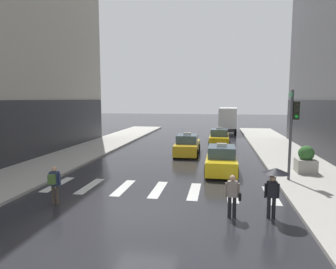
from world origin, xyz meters
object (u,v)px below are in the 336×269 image
object	(u,v)px
traffic_light_pole	(293,122)
pedestrian_with_handbag	(233,194)
taxi_second	(187,146)
planter_near_corner	(306,160)
taxi_lead	(221,160)
box_truck	(228,119)
pedestrian_with_umbrella	(275,179)
pedestrian_with_backpack	(54,182)
taxi_third	(219,138)

from	to	relation	value
traffic_light_pole	pedestrian_with_handbag	world-z (taller)	traffic_light_pole
taxi_second	pedestrian_with_handbag	xyz separation A→B (m)	(3.05, -12.77, 0.21)
planter_near_corner	taxi_lead	bearing A→B (deg)	-179.10
taxi_second	box_truck	distance (m)	17.08
taxi_lead	taxi_second	size ratio (longest dim) A/B	1.00
pedestrian_with_umbrella	pedestrian_with_handbag	distance (m)	1.63
traffic_light_pole	taxi_second	bearing A→B (deg)	130.92
taxi_lead	planter_near_corner	bearing A→B (deg)	0.90
traffic_light_pole	taxi_lead	bearing A→B (deg)	153.84
pedestrian_with_umbrella	pedestrian_with_handbag	world-z (taller)	pedestrian_with_umbrella
pedestrian_with_backpack	planter_near_corner	xyz separation A→B (m)	(11.93, 7.11, -0.10)
pedestrian_with_handbag	taxi_second	bearing A→B (deg)	103.45
taxi_third	pedestrian_with_backpack	world-z (taller)	taxi_third
traffic_light_pole	taxi_lead	xyz separation A→B (m)	(-3.66, 1.80, -2.53)
box_truck	traffic_light_pole	bearing A→B (deg)	-83.65
pedestrian_with_handbag	planter_near_corner	bearing A→B (deg)	58.14
taxi_second	planter_near_corner	distance (m)	9.35
pedestrian_with_handbag	box_truck	bearing A→B (deg)	88.78
taxi_second	pedestrian_with_handbag	bearing A→B (deg)	-76.55
taxi_lead	box_truck	distance (m)	22.22
taxi_lead	taxi_third	xyz separation A→B (m)	(-0.14, 10.75, 0.00)
traffic_light_pole	pedestrian_with_backpack	bearing A→B (deg)	-153.90
taxi_third	pedestrian_with_handbag	xyz separation A→B (m)	(0.50, -17.99, 0.21)
taxi_third	planter_near_corner	distance (m)	11.81
traffic_light_pole	planter_near_corner	bearing A→B (deg)	56.31
taxi_second	box_truck	world-z (taller)	box_truck
box_truck	planter_near_corner	world-z (taller)	box_truck
planter_near_corner	taxi_second	bearing A→B (deg)	144.35
pedestrian_with_umbrella	pedestrian_with_handbag	xyz separation A→B (m)	(-1.51, -0.18, -0.58)
box_truck	pedestrian_with_umbrella	bearing A→B (deg)	-88.26
box_truck	pedestrian_with_handbag	world-z (taller)	box_truck
taxi_third	planter_near_corner	size ratio (longest dim) A/B	2.85
taxi_third	pedestrian_with_handbag	world-z (taller)	taxi_third
taxi_lead	taxi_second	xyz separation A→B (m)	(-2.69, 5.53, 0.00)
taxi_second	pedestrian_with_umbrella	xyz separation A→B (m)	(4.57, -12.58, 0.79)
box_truck	pedestrian_with_backpack	bearing A→B (deg)	-105.35
taxi_second	pedestrian_with_umbrella	bearing A→B (deg)	-70.05
taxi_lead	pedestrian_with_backpack	world-z (taller)	taxi_lead
taxi_third	pedestrian_with_backpack	xyz separation A→B (m)	(-6.89, -17.78, 0.25)
taxi_second	box_truck	bearing A→B (deg)	77.53
taxi_lead	traffic_light_pole	bearing A→B (deg)	-26.16
traffic_light_pole	pedestrian_with_handbag	size ratio (longest dim) A/B	2.91
taxi_lead	taxi_third	world-z (taller)	same
pedestrian_with_umbrella	pedestrian_with_backpack	bearing A→B (deg)	179.85
traffic_light_pole	pedestrian_with_backpack	size ratio (longest dim) A/B	2.91
traffic_light_pole	planter_near_corner	world-z (taller)	traffic_light_pole
traffic_light_pole	box_truck	world-z (taller)	traffic_light_pole
taxi_third	planter_near_corner	bearing A→B (deg)	-64.70
traffic_light_pole	pedestrian_with_umbrella	world-z (taller)	traffic_light_pole
pedestrian_with_backpack	taxi_second	bearing A→B (deg)	70.97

